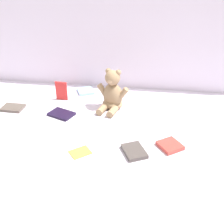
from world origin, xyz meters
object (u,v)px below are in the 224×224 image
object	(u,v)px
book_case_2	(61,91)
book_case_4	(86,91)
book_case_1	(134,151)
book_case_0	(62,114)
book_case_5	(80,152)
teddy_bear	(112,94)
book_case_6	(170,146)
book_case_3	(13,108)

from	to	relation	value
book_case_2	book_case_4	distance (m)	0.18
book_case_1	book_case_0	bearing A→B (deg)	-59.89
book_case_1	book_case_5	bearing A→B (deg)	-18.17
book_case_0	book_case_5	bearing A→B (deg)	52.28
book_case_4	teddy_bear	bearing A→B (deg)	111.92
book_case_4	book_case_6	xyz separation A→B (m)	(0.53, -0.54, 0.00)
book_case_1	book_case_2	distance (m)	0.69
book_case_1	book_case_3	xyz separation A→B (m)	(-0.74, 0.32, -0.00)
book_case_1	book_case_3	world-z (taller)	book_case_1
book_case_1	book_case_3	distance (m)	0.80
teddy_bear	book_case_1	distance (m)	0.45
book_case_1	book_case_6	world-z (taller)	same
book_case_5	book_case_2	bearing A→B (deg)	-13.77
book_case_5	book_case_4	bearing A→B (deg)	-28.32
book_case_3	book_case_6	bearing A→B (deg)	-104.20
book_case_4	book_case_5	distance (m)	0.65
book_case_3	book_case_4	distance (m)	0.47
teddy_bear	book_case_4	bearing A→B (deg)	151.93
teddy_bear	book_case_0	size ratio (longest dim) A/B	1.75
book_case_2	book_case_6	xyz separation A→B (m)	(0.65, -0.41, -0.05)
book_case_3	book_case_4	size ratio (longest dim) A/B	1.10
teddy_bear	book_case_6	world-z (taller)	teddy_bear
teddy_bear	book_case_2	xyz separation A→B (m)	(-0.33, 0.07, -0.03)
book_case_2	book_case_1	bearing A→B (deg)	-38.06
book_case_5	book_case_6	world-z (taller)	book_case_6
book_case_4	book_case_3	bearing A→B (deg)	12.69
teddy_bear	book_case_2	size ratio (longest dim) A/B	2.02
book_case_4	book_case_2	bearing A→B (deg)	21.06
book_case_1	book_case_6	xyz separation A→B (m)	(0.16, 0.07, 0.00)
book_case_1	book_case_2	xyz separation A→B (m)	(-0.49, 0.48, 0.05)
teddy_bear	book_case_3	world-z (taller)	teddy_bear
book_case_2	book_case_5	bearing A→B (deg)	-58.10
book_case_3	book_case_6	world-z (taller)	book_case_6
teddy_bear	book_case_4	size ratio (longest dim) A/B	2.14
book_case_0	book_case_2	world-z (taller)	book_case_2
book_case_5	book_case_0	bearing A→B (deg)	-8.91
book_case_2	book_case_4	size ratio (longest dim) A/B	1.06
book_case_2	book_case_3	size ratio (longest dim) A/B	0.97
teddy_bear	book_case_1	world-z (taller)	teddy_bear
book_case_0	book_case_3	distance (m)	0.31
teddy_bear	book_case_5	size ratio (longest dim) A/B	2.65
book_case_2	book_case_6	bearing A→B (deg)	-25.96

